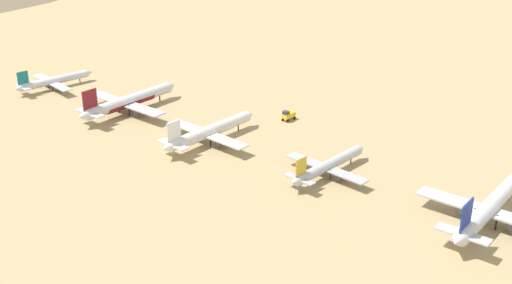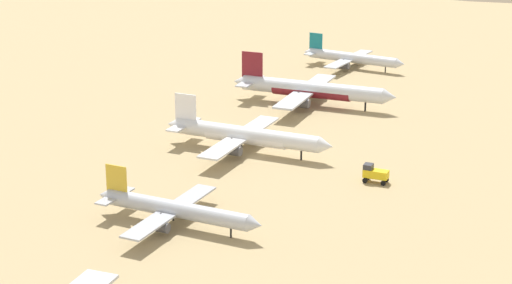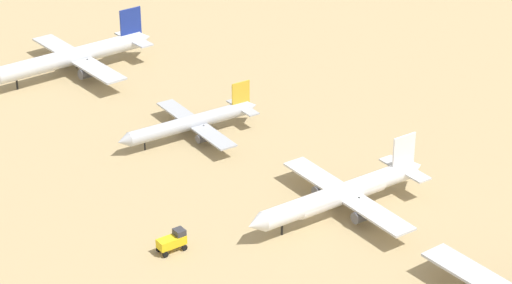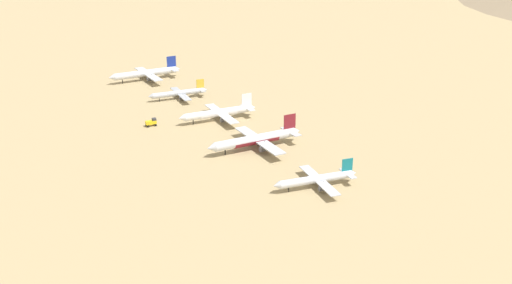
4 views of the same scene
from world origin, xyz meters
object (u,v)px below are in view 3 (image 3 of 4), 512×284
at_px(parked_jet_1, 192,123).
at_px(parked_jet_0, 73,57).
at_px(parked_jet_2, 342,194).
at_px(service_truck, 173,241).

bearing_deg(parked_jet_1, parked_jet_0, -74.59).
height_order(parked_jet_0, parked_jet_1, parked_jet_0).
height_order(parked_jet_1, parked_jet_2, parked_jet_2).
xyz_separation_m(parked_jet_1, service_truck, (21.00, 41.05, -1.31)).
distance_m(parked_jet_1, parked_jet_2, 44.54).
distance_m(parked_jet_0, parked_jet_1, 47.73).
bearing_deg(parked_jet_0, parked_jet_2, 106.03).
distance_m(parked_jet_1, service_truck, 46.13).
bearing_deg(service_truck, parked_jet_2, 177.28).
bearing_deg(parked_jet_0, service_truck, 84.54).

